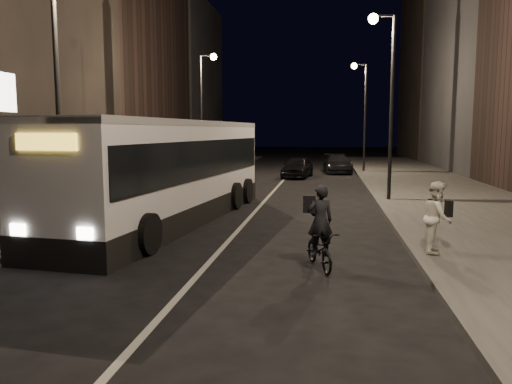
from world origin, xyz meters
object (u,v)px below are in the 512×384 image
(streetlight_right_mid, at_px, (386,82))
(car_far, at_px, (337,164))
(streetlight_right_far, at_px, (362,102))
(streetlight_left_far, at_px, (205,98))
(pedestrian_woman, at_px, (437,217))
(cyclist_on_bicycle, at_px, (320,241))
(city_bus, at_px, (170,167))
(car_mid, at_px, (235,169))
(car_near, at_px, (298,167))
(streetlight_left_near, at_px, (64,62))

(streetlight_right_mid, xyz_separation_m, car_far, (-1.73, 16.02, -4.66))
(streetlight_right_far, bearing_deg, streetlight_left_far, -150.64)
(streetlight_left_far, distance_m, pedestrian_woman, 23.19)
(cyclist_on_bicycle, distance_m, car_far, 27.43)
(streetlight_right_far, relative_size, city_bus, 0.60)
(city_bus, relative_size, car_mid, 2.91)
(car_near, relative_size, car_far, 0.88)
(city_bus, height_order, car_near, city_bus)
(cyclist_on_bicycle, relative_size, car_far, 0.41)
(streetlight_right_far, bearing_deg, cyclist_on_bicycle, -95.50)
(cyclist_on_bicycle, height_order, pedestrian_woman, cyclist_on_bicycle)
(pedestrian_woman, bearing_deg, streetlight_right_mid, 13.35)
(streetlight_left_near, bearing_deg, cyclist_on_bicycle, -22.93)
(streetlight_right_far, height_order, streetlight_left_far, same)
(pedestrian_woman, distance_m, car_mid, 20.91)
(streetlight_left_near, bearing_deg, city_bus, 38.37)
(streetlight_right_mid, distance_m, streetlight_left_far, 14.62)
(streetlight_right_far, xyz_separation_m, car_near, (-4.53, -4.44, -4.63))
(streetlight_left_far, bearing_deg, streetlight_right_mid, -43.16)
(streetlight_right_far, distance_m, car_mid, 11.88)
(cyclist_on_bicycle, bearing_deg, streetlight_right_mid, 58.49)
(city_bus, relative_size, cyclist_on_bicycle, 6.72)
(streetlight_left_far, distance_m, car_mid, 5.21)
(streetlight_right_mid, height_order, car_near, streetlight_right_mid)
(streetlight_left_near, xyz_separation_m, streetlight_left_far, (0.00, 18.00, 0.00))
(streetlight_left_far, distance_m, car_near, 7.84)
(streetlight_right_mid, relative_size, cyclist_on_bicycle, 4.05)
(cyclist_on_bicycle, distance_m, car_near, 23.04)
(streetlight_left_near, height_order, streetlight_left_far, same)
(city_bus, distance_m, car_far, 22.83)
(car_far, bearing_deg, cyclist_on_bicycle, -96.73)
(car_near, distance_m, car_far, 5.27)
(streetlight_right_far, distance_m, cyclist_on_bicycle, 27.92)
(car_far, bearing_deg, streetlight_right_mid, -88.67)
(streetlight_left_far, bearing_deg, streetlight_left_near, -90.00)
(streetlight_right_mid, bearing_deg, cyclist_on_bicycle, -103.03)
(car_near, bearing_deg, streetlight_left_far, -158.10)
(streetlight_left_near, relative_size, car_mid, 1.76)
(streetlight_left_near, distance_m, car_mid, 17.77)
(streetlight_left_near, bearing_deg, pedestrian_woman, -10.37)
(streetlight_left_far, xyz_separation_m, car_far, (8.93, 6.02, -4.66))
(city_bus, height_order, car_far, city_bus)
(city_bus, height_order, car_mid, city_bus)
(streetlight_right_far, distance_m, car_far, 4.97)
(streetlight_right_far, relative_size, streetlight_left_far, 1.00)
(city_bus, relative_size, pedestrian_woman, 7.43)
(streetlight_right_mid, bearing_deg, car_near, 111.41)
(cyclist_on_bicycle, bearing_deg, car_far, 69.63)
(streetlight_right_mid, bearing_deg, city_bus, -143.63)
(car_near, xyz_separation_m, car_far, (2.80, 4.46, -0.02))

